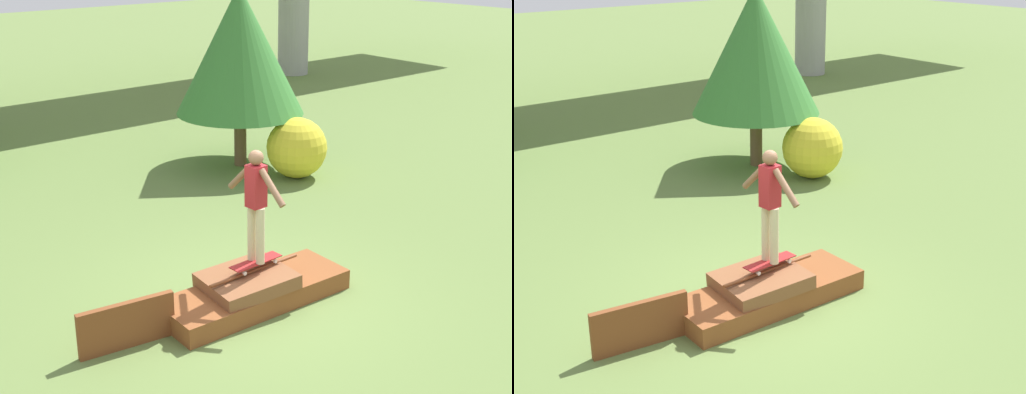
# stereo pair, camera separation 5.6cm
# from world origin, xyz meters

# --- Properties ---
(ground_plane) EXTENTS (80.00, 80.00, 0.00)m
(ground_plane) POSITION_xyz_m (0.00, 0.00, 0.00)
(ground_plane) COLOR olive
(scrap_pile) EXTENTS (2.75, 1.09, 0.53)m
(scrap_pile) POSITION_xyz_m (-0.03, 0.00, 0.20)
(scrap_pile) COLOR brown
(scrap_pile) RESTS_ON ground_plane
(scrap_plank_loose) EXTENTS (1.24, 0.28, 0.61)m
(scrap_plank_loose) POSITION_xyz_m (-1.91, 0.16, 0.30)
(scrap_plank_loose) COLOR brown
(scrap_plank_loose) RESTS_ON ground_plane
(skateboard) EXTENTS (0.81, 0.24, 0.09)m
(skateboard) POSITION_xyz_m (0.05, 0.03, 0.61)
(skateboard) COLOR maroon
(skateboard) RESTS_ON scrap_pile
(skater) EXTENTS (0.23, 1.09, 1.57)m
(skater) POSITION_xyz_m (0.05, 0.03, 1.52)
(skater) COLOR #C6B78E
(skater) RESTS_ON skateboard
(tree_behind_right) EXTENTS (2.75, 2.75, 3.85)m
(tree_behind_right) POSITION_xyz_m (3.79, 5.07, 2.50)
(tree_behind_right) COLOR brown
(tree_behind_right) RESTS_ON ground_plane
(bush_yellow_flowering) EXTENTS (1.27, 1.27, 1.27)m
(bush_yellow_flowering) POSITION_xyz_m (4.17, 3.67, 0.63)
(bush_yellow_flowering) COLOR gold
(bush_yellow_flowering) RESTS_ON ground_plane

